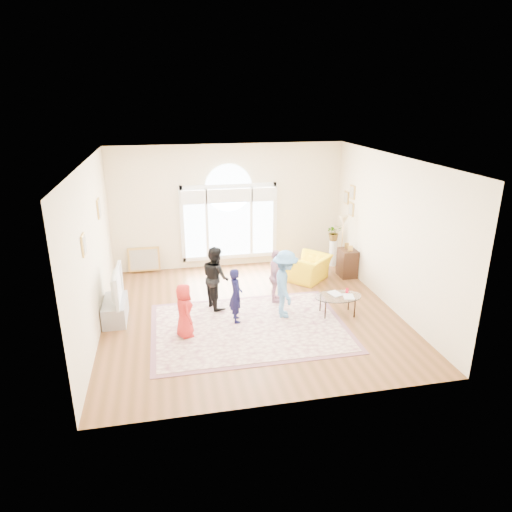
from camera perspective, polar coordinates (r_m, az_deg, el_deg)
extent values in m
plane|color=brown|center=(9.64, -0.63, -7.21)|extent=(6.00, 6.00, 0.00)
plane|color=beige|center=(11.89, -3.43, 6.16)|extent=(6.00, 0.00, 6.00)
plane|color=beige|center=(6.32, 4.54, -6.18)|extent=(6.00, 0.00, 6.00)
plane|color=beige|center=(9.00, -19.77, 0.62)|extent=(0.00, 6.00, 6.00)
plane|color=beige|center=(10.02, 16.45, 2.85)|extent=(0.00, 6.00, 6.00)
plane|color=white|center=(8.69, -0.71, 12.00)|extent=(6.00, 6.00, 0.00)
cube|color=white|center=(12.24, -3.27, -0.05)|extent=(2.50, 0.08, 0.10)
cube|color=white|center=(11.74, -3.45, 8.73)|extent=(2.50, 0.08, 0.10)
cube|color=white|center=(11.85, -9.22, 3.89)|extent=(0.10, 0.08, 2.00)
cube|color=white|center=(12.18, 2.34, 4.56)|extent=(0.10, 0.08, 2.00)
cube|color=#C6E2FF|center=(11.87, -7.65, 3.99)|extent=(0.55, 0.02, 1.80)
cube|color=#C6E2FF|center=(12.11, 0.84, 4.48)|extent=(0.55, 0.02, 1.80)
cube|color=#C6E2FF|center=(11.95, -3.36, 4.25)|extent=(1.10, 0.02, 1.80)
cylinder|color=#C6E2FF|center=(11.75, -3.45, 8.49)|extent=(1.20, 0.02, 1.20)
cube|color=white|center=(11.88, -6.15, 4.07)|extent=(0.07, 0.04, 1.80)
cube|color=white|center=(12.04, -0.59, 4.39)|extent=(0.07, 0.04, 1.80)
cube|color=white|center=(11.62, -7.78, 7.31)|extent=(0.65, 0.12, 0.35)
cube|color=white|center=(11.71, -3.37, 7.55)|extent=(1.20, 0.12, 0.35)
cube|color=white|center=(11.87, 0.94, 7.74)|extent=(0.65, 0.12, 0.35)
cube|color=tan|center=(10.10, -19.07, 5.65)|extent=(0.03, 0.34, 0.40)
cube|color=#ADA38E|center=(10.10, -18.97, 5.66)|extent=(0.01, 0.28, 0.34)
cube|color=tan|center=(8.03, -20.75, 1.30)|extent=(0.03, 0.30, 0.36)
cube|color=#ADA38E|center=(8.02, -20.62, 1.31)|extent=(0.01, 0.24, 0.30)
cube|color=tan|center=(11.70, 11.96, 7.81)|extent=(0.03, 0.28, 0.34)
cube|color=#ADA38E|center=(11.69, 11.88, 7.81)|extent=(0.01, 0.22, 0.28)
cube|color=tan|center=(11.79, 11.82, 5.76)|extent=(0.03, 0.28, 0.34)
cube|color=#ADA38E|center=(11.79, 11.74, 5.76)|extent=(0.01, 0.22, 0.28)
cube|color=tan|center=(12.06, 11.24, 7.17)|extent=(0.03, 0.26, 0.32)
cube|color=#ADA38E|center=(12.05, 11.16, 7.17)|extent=(0.01, 0.20, 0.26)
cube|color=beige|center=(9.10, -0.84, -8.87)|extent=(3.60, 2.60, 0.02)
cube|color=#83535F|center=(9.10, -0.84, -8.90)|extent=(3.80, 2.80, 0.01)
cube|color=#93949B|center=(9.75, -17.17, -6.47)|extent=(0.45, 1.00, 0.42)
imported|color=black|center=(9.53, -17.49, -3.56)|extent=(0.15, 1.14, 0.66)
cube|color=#5DC5D0|center=(9.52, -16.95, -3.52)|extent=(0.02, 0.93, 0.53)
ellipsoid|color=silver|center=(9.58, 10.20, -5.00)|extent=(1.01, 0.68, 0.02)
cylinder|color=black|center=(9.92, 11.52, -5.55)|extent=(0.03, 0.03, 0.40)
cylinder|color=black|center=(9.73, 8.05, -5.84)|extent=(0.03, 0.03, 0.40)
cylinder|color=black|center=(9.62, 12.24, -6.43)|extent=(0.03, 0.03, 0.40)
cylinder|color=black|center=(9.43, 8.66, -6.75)|extent=(0.03, 0.03, 0.40)
imported|color=#B2A58C|center=(9.57, 9.37, -4.83)|extent=(0.29, 0.34, 0.03)
imported|color=#B2A58C|center=(9.54, 10.86, -5.02)|extent=(0.27, 0.33, 0.02)
cylinder|color=red|center=(9.70, 11.31, -4.31)|extent=(0.07, 0.07, 0.12)
imported|color=yellow|center=(11.29, 6.63, -1.51)|extent=(1.27, 1.27, 0.62)
cube|color=black|center=(11.68, 11.34, -0.85)|extent=(0.40, 0.50, 0.70)
cylinder|color=black|center=(11.98, 10.47, -2.01)|extent=(0.20, 0.20, 0.02)
cylinder|color=#B88943|center=(11.76, 10.66, 1.01)|extent=(0.02, 0.02, 1.35)
cone|color=#CCB284|center=(11.56, 10.88, 4.42)|extent=(0.30, 0.30, 0.22)
cylinder|color=white|center=(12.35, 9.59, 0.39)|extent=(0.20, 0.20, 0.70)
imported|color=#33722D|center=(12.18, 9.74, 2.94)|extent=(0.42, 0.37, 0.45)
cube|color=tan|center=(12.17, -13.69, -1.95)|extent=(0.80, 0.14, 0.62)
imported|color=red|center=(8.65, -8.96, -6.74)|extent=(0.43, 0.57, 1.05)
imported|color=#111036|center=(9.09, -2.52, -4.91)|extent=(0.28, 0.42, 1.12)
imported|color=black|center=(9.68, -5.06, -2.67)|extent=(0.68, 0.78, 1.35)
imported|color=#CD93A9|center=(9.93, 2.44, -2.54)|extent=(0.50, 0.75, 1.19)
imported|color=#558DC4|center=(9.25, 3.67, -3.52)|extent=(0.64, 0.97, 1.41)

